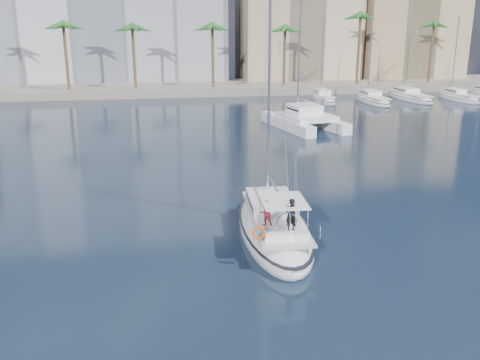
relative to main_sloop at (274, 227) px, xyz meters
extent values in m
plane|color=black|center=(-2.06, -0.14, -0.52)|extent=(160.00, 160.00, 0.00)
cube|color=gray|center=(-2.06, 60.86, 0.08)|extent=(120.00, 14.00, 1.20)
cube|color=silver|center=(-14.06, 72.86, 13.48)|extent=(42.00, 16.00, 28.00)
cube|color=#CDB593|center=(19.94, 69.86, 9.48)|extent=(20.00, 14.00, 20.00)
cube|color=tan|center=(39.94, 67.86, 8.48)|extent=(18.00, 12.00, 18.00)
cylinder|color=brown|center=(-2.06, 56.86, 4.73)|extent=(0.44, 0.44, 10.50)
sphere|color=#296525|center=(-2.06, 56.86, 9.98)|extent=(3.60, 3.60, 3.60)
cylinder|color=brown|center=(31.94, 56.86, 4.73)|extent=(0.44, 0.44, 10.50)
sphere|color=#296525|center=(31.94, 56.86, 9.98)|extent=(3.60, 3.60, 3.60)
ellipsoid|color=white|center=(0.00, 0.01, -0.18)|extent=(4.17, 11.27, 2.30)
ellipsoid|color=black|center=(0.00, 0.01, 0.15)|extent=(4.21, 11.38, 0.18)
cube|color=silver|center=(-0.01, -0.20, 0.69)|extent=(2.99, 8.44, 0.12)
cube|color=white|center=(0.07, 1.07, 1.05)|extent=(2.58, 3.76, 0.60)
cube|color=black|center=(0.07, 1.07, 1.07)|extent=(2.58, 3.33, 0.14)
cylinder|color=#B7BABF|center=(0.14, 2.35, 8.02)|extent=(0.15, 0.15, 14.53)
cylinder|color=#B7BABF|center=(0.01, 0.11, 2.25)|extent=(0.37, 4.47, 0.11)
cube|color=white|center=(-0.14, -2.33, 0.93)|extent=(2.26, 2.89, 0.36)
cube|color=white|center=(-0.14, -2.44, 2.30)|extent=(2.26, 2.89, 0.04)
torus|color=silver|center=(-0.20, -3.40, 1.60)|extent=(0.96, 0.11, 0.96)
torus|color=#DD4F0B|center=(-1.58, -3.74, 1.30)|extent=(0.64, 0.23, 0.64)
imported|color=black|center=(0.01, -3.31, 1.90)|extent=(0.67, 0.55, 1.58)
imported|color=#A6191E|center=(-0.96, -2.40, 1.73)|extent=(0.63, 0.50, 1.24)
cube|color=white|center=(7.90, 28.40, 0.03)|extent=(3.43, 10.56, 1.10)
cube|color=white|center=(11.89, 29.28, 0.03)|extent=(3.43, 10.56, 1.10)
cube|color=white|center=(10.01, 28.33, 0.78)|extent=(5.81, 6.67, 0.50)
cube|color=white|center=(9.89, 28.84, 1.48)|extent=(3.51, 3.71, 1.00)
cube|color=black|center=(9.89, 28.84, 1.53)|extent=(3.44, 3.31, 0.18)
cylinder|color=#B7BABF|center=(9.56, 30.39, 8.02)|extent=(0.18, 0.18, 14.07)
ellipsoid|color=silver|center=(-0.62, 2.57, -0.22)|extent=(0.23, 0.44, 0.21)
sphere|color=silver|center=(-0.62, 2.78, -0.20)|extent=(0.12, 0.12, 0.12)
cube|color=gray|center=(-0.93, 2.57, -0.19)|extent=(0.51, 0.18, 0.12)
cube|color=gray|center=(-0.30, 2.57, -0.19)|extent=(0.51, 0.18, 0.12)
camera|label=1|loc=(-6.11, -25.84, 10.55)|focal=40.00mm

